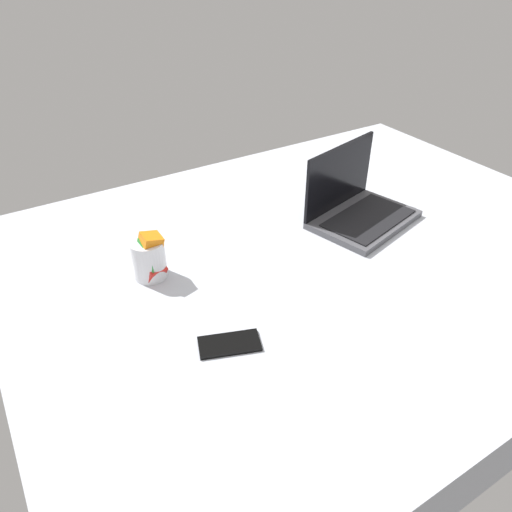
% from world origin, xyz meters
% --- Properties ---
extents(bed_mattress, '(1.80, 1.40, 0.18)m').
position_xyz_m(bed_mattress, '(0.00, 0.00, 0.09)').
color(bed_mattress, '#B7BCC6').
rests_on(bed_mattress, ground).
extents(laptop, '(0.38, 0.30, 0.23)m').
position_xyz_m(laptop, '(0.19, 0.07, 0.22)').
color(laptop, '#4C4C51').
rests_on(laptop, bed_mattress).
extents(snack_cup, '(0.09, 0.10, 0.14)m').
position_xyz_m(snack_cup, '(-0.49, 0.13, 0.24)').
color(snack_cup, silver).
rests_on(snack_cup, bed_mattress).
extents(cell_phone, '(0.15, 0.11, 0.01)m').
position_xyz_m(cell_phone, '(-0.44, -0.21, 0.18)').
color(cell_phone, black).
rests_on(cell_phone, bed_mattress).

